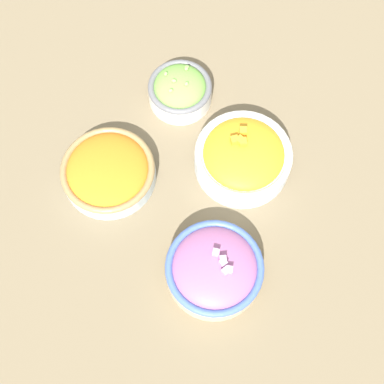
{
  "coord_description": "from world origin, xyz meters",
  "views": [
    {
      "loc": [
        -0.3,
        0.18,
        0.88
      ],
      "look_at": [
        0.0,
        0.0,
        0.03
      ],
      "focal_mm": 50.0,
      "sensor_mm": 36.0,
      "label": 1
    }
  ],
  "objects_px": {
    "bowl_lettuce": "(180,90)",
    "bowl_red_onion": "(214,269)",
    "bowl_carrots": "(108,171)",
    "bowl_squash": "(243,157)"
  },
  "relations": [
    {
      "from": "bowl_lettuce",
      "to": "bowl_red_onion",
      "type": "relative_size",
      "value": 0.74
    },
    {
      "from": "bowl_red_onion",
      "to": "bowl_carrots",
      "type": "height_order",
      "value": "bowl_red_onion"
    },
    {
      "from": "bowl_lettuce",
      "to": "bowl_carrots",
      "type": "bearing_deg",
      "value": 111.66
    },
    {
      "from": "bowl_carrots",
      "to": "bowl_red_onion",
      "type": "bearing_deg",
      "value": -165.02
    },
    {
      "from": "bowl_lettuce",
      "to": "bowl_carrots",
      "type": "height_order",
      "value": "bowl_lettuce"
    },
    {
      "from": "bowl_lettuce",
      "to": "bowl_carrots",
      "type": "xyz_separation_m",
      "value": [
        -0.08,
        0.19,
        -0.0
      ]
    },
    {
      "from": "bowl_lettuce",
      "to": "bowl_squash",
      "type": "xyz_separation_m",
      "value": [
        -0.18,
        -0.02,
        0.0
      ]
    },
    {
      "from": "bowl_red_onion",
      "to": "bowl_squash",
      "type": "bearing_deg",
      "value": -46.14
    },
    {
      "from": "bowl_red_onion",
      "to": "bowl_squash",
      "type": "height_order",
      "value": "bowl_squash"
    },
    {
      "from": "bowl_carrots",
      "to": "bowl_lettuce",
      "type": "bearing_deg",
      "value": -68.34
    }
  ]
}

